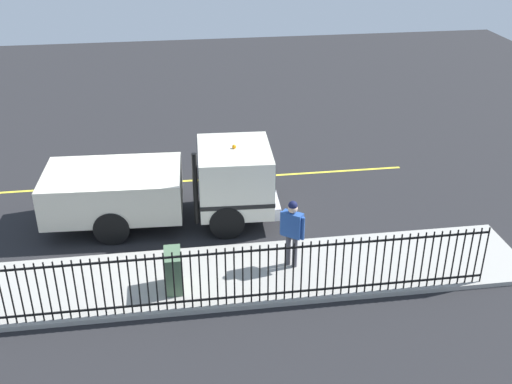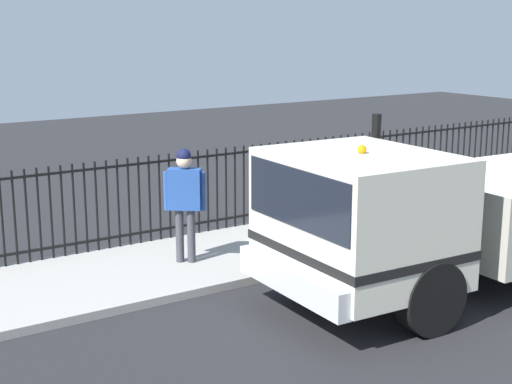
{
  "view_description": "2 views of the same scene",
  "coord_description": "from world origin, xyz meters",
  "px_view_note": "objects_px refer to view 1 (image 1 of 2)",
  "views": [
    {
      "loc": [
        15.71,
        1.49,
        8.8
      ],
      "look_at": [
        1.52,
        3.59,
        1.5
      ],
      "focal_mm": 43.4,
      "sensor_mm": 36.0,
      "label": 1
    },
    {
      "loc": [
        -7.16,
        9.68,
        3.84
      ],
      "look_at": [
        2.24,
        3.42,
        1.29
      ],
      "focal_mm": 53.1,
      "sensor_mm": 36.0,
      "label": 2
    }
  ],
  "objects_px": {
    "worker_standing": "(292,227)",
    "traffic_cone": "(49,186)",
    "utility_cabinet": "(173,270)",
    "work_truck": "(180,182)"
  },
  "relations": [
    {
      "from": "worker_standing",
      "to": "traffic_cone",
      "type": "bearing_deg",
      "value": 0.63
    },
    {
      "from": "utility_cabinet",
      "to": "work_truck",
      "type": "bearing_deg",
      "value": 174.93
    },
    {
      "from": "worker_standing",
      "to": "utility_cabinet",
      "type": "xyz_separation_m",
      "value": [
        0.53,
        -2.93,
        -0.63
      ]
    },
    {
      "from": "work_truck",
      "to": "worker_standing",
      "type": "bearing_deg",
      "value": 44.55
    },
    {
      "from": "work_truck",
      "to": "utility_cabinet",
      "type": "bearing_deg",
      "value": -2.3
    },
    {
      "from": "work_truck",
      "to": "traffic_cone",
      "type": "bearing_deg",
      "value": -116.06
    },
    {
      "from": "traffic_cone",
      "to": "utility_cabinet",
      "type": "bearing_deg",
      "value": 33.14
    },
    {
      "from": "traffic_cone",
      "to": "work_truck",
      "type": "bearing_deg",
      "value": 61.17
    },
    {
      "from": "worker_standing",
      "to": "utility_cabinet",
      "type": "relative_size",
      "value": 1.88
    },
    {
      "from": "worker_standing",
      "to": "work_truck",
      "type": "bearing_deg",
      "value": -9.8
    }
  ]
}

